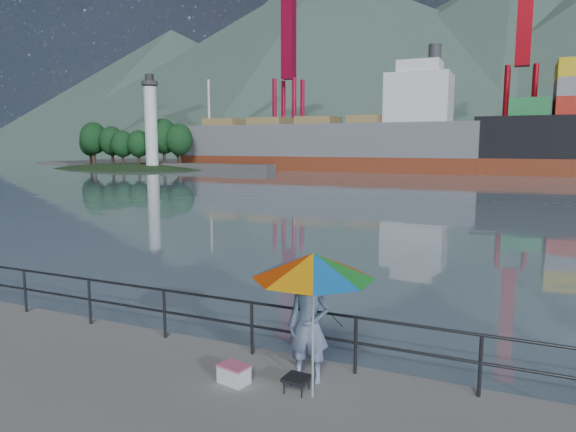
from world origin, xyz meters
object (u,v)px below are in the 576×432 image
at_px(cooler_bag, 234,375).
at_px(bulk_carrier, 330,143).
at_px(fisherman, 309,326).
at_px(beach_umbrella, 313,266).

xyz_separation_m(cooler_bag, bulk_carrier, (-23.34, 70.64, 4.03)).
bearing_deg(cooler_bag, fisherman, 40.75).
distance_m(fisherman, beach_umbrella, 1.29).
bearing_deg(cooler_bag, beach_umbrella, 15.74).
height_order(fisherman, beach_umbrella, beach_umbrella).
xyz_separation_m(beach_umbrella, bulk_carrier, (-24.70, 70.55, 2.07)).
bearing_deg(bulk_carrier, fisherman, -70.78).
distance_m(fisherman, cooler_bag, 1.48).
xyz_separation_m(fisherman, bulk_carrier, (-24.42, 70.05, 3.22)).
height_order(fisherman, bulk_carrier, bulk_carrier).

